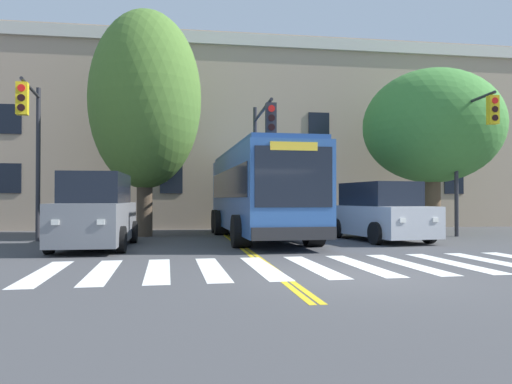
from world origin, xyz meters
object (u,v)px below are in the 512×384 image
object	(u,v)px
traffic_light_overhead	(261,145)
street_tree_curbside_large	(432,127)
car_grey_near_lane	(96,213)
car_silver_far_lane	(380,213)
street_tree_curbside_small	(145,100)
car_teal_behind_bus	(256,206)
traffic_light_near_corner	(471,140)
city_bus	(259,191)
traffic_light_far_corner	(32,133)

from	to	relation	value
traffic_light_overhead	street_tree_curbside_large	size ratio (longest dim) A/B	0.63
car_grey_near_lane	car_silver_far_lane	world-z (taller)	car_grey_near_lane
street_tree_curbside_large	street_tree_curbside_small	bearing A→B (deg)	178.11
car_teal_behind_bus	street_tree_curbside_small	bearing A→B (deg)	-125.40
traffic_light_near_corner	car_grey_near_lane	bearing A→B (deg)	-174.02
car_teal_behind_bus	street_tree_curbside_large	bearing A→B (deg)	-53.43
car_teal_behind_bus	city_bus	bearing A→B (deg)	-98.37
traffic_light_far_corner	traffic_light_near_corner	bearing A→B (deg)	-1.05
car_silver_far_lane	traffic_light_overhead	world-z (taller)	traffic_light_overhead
traffic_light_near_corner	street_tree_curbside_small	distance (m)	12.91
city_bus	street_tree_curbside_small	bearing A→B (deg)	156.64
car_silver_far_lane	traffic_light_far_corner	size ratio (longest dim) A/B	0.91
street_tree_curbside_small	city_bus	bearing A→B (deg)	-23.36
city_bus	car_grey_near_lane	bearing A→B (deg)	-154.25
car_silver_far_lane	traffic_light_near_corner	bearing A→B (deg)	2.69
car_silver_far_lane	car_teal_behind_bus	bearing A→B (deg)	103.43
traffic_light_near_corner	traffic_light_far_corner	size ratio (longest dim) A/B	1.01
street_tree_curbside_large	city_bus	bearing A→B (deg)	-169.38
city_bus	car_teal_behind_bus	distance (m)	10.29
traffic_light_near_corner	traffic_light_overhead	distance (m)	8.04
car_silver_far_lane	street_tree_curbside_large	distance (m)	5.95
city_bus	car_teal_behind_bus	world-z (taller)	city_bus
car_teal_behind_bus	traffic_light_overhead	world-z (taller)	traffic_light_overhead
car_silver_far_lane	car_teal_behind_bus	world-z (taller)	car_teal_behind_bus
street_tree_curbside_small	car_grey_near_lane	bearing A→B (deg)	-104.37
city_bus	car_grey_near_lane	size ratio (longest dim) A/B	2.03
traffic_light_far_corner	street_tree_curbside_large	distance (m)	16.08
street_tree_curbside_large	car_grey_near_lane	bearing A→B (deg)	-162.83
traffic_light_far_corner	traffic_light_overhead	size ratio (longest dim) A/B	1.06
car_teal_behind_bus	car_silver_far_lane	bearing A→B (deg)	-76.57
city_bus	street_tree_curbside_large	xyz separation A→B (m)	(7.93, 1.49, 2.86)
traffic_light_near_corner	traffic_light_overhead	size ratio (longest dim) A/B	1.06
traffic_light_far_corner	street_tree_curbside_small	size ratio (longest dim) A/B	0.60
car_grey_near_lane	traffic_light_near_corner	size ratio (longest dim) A/B	0.94
street_tree_curbside_large	traffic_light_far_corner	bearing A→B (deg)	-171.21
traffic_light_far_corner	street_tree_curbside_small	xyz separation A→B (m)	(3.55, 2.86, 1.79)
street_tree_curbside_small	car_silver_far_lane	bearing A→B (deg)	-21.04
city_bus	traffic_light_near_corner	xyz separation A→B (m)	(8.01, -1.26, 1.95)
car_teal_behind_bus	car_grey_near_lane	bearing A→B (deg)	-118.76
traffic_light_far_corner	street_tree_curbside_large	bearing A→B (deg)	8.79
car_grey_near_lane	traffic_light_overhead	size ratio (longest dim) A/B	1.00
car_teal_behind_bus	street_tree_curbside_small	world-z (taller)	street_tree_curbside_small
traffic_light_near_corner	car_silver_far_lane	bearing A→B (deg)	-177.31
traffic_light_far_corner	street_tree_curbside_large	xyz separation A→B (m)	(15.86, 2.45, 0.93)
car_grey_near_lane	car_teal_behind_bus	xyz separation A→B (m)	(7.05, 12.84, -0.02)
car_teal_behind_bus	traffic_light_far_corner	size ratio (longest dim) A/B	0.90
traffic_light_overhead	street_tree_curbside_large	distance (m)	8.28
car_grey_near_lane	traffic_light_near_corner	world-z (taller)	traffic_light_near_corner
car_grey_near_lane	traffic_light_far_corner	bearing A→B (deg)	144.30
city_bus	car_grey_near_lane	distance (m)	6.21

